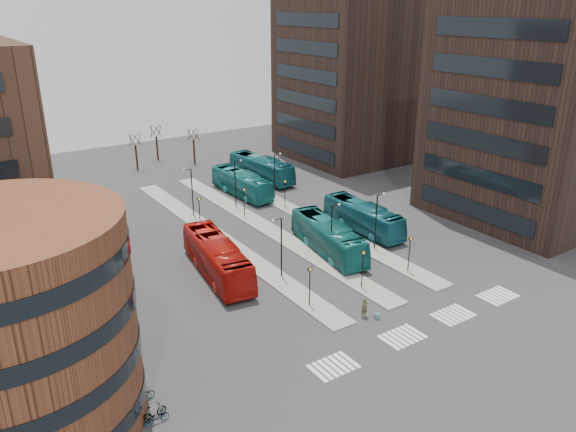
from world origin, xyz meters
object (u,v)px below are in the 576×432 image
bicycle_near (156,417)px  bicycle_mid (154,412)px  teal_bus_b (241,183)px  traveller (364,308)px  suitcase (377,316)px  commuter_c (344,269)px  red_bus (217,257)px  teal_bus_d (261,168)px  teal_bus_a (328,237)px  commuter_a (232,284)px  teal_bus_c (363,217)px  commuter_b (355,264)px  bicycle_far (143,396)px

bicycle_near → bicycle_mid: bicycle_mid is taller
teal_bus_b → traveller: bearing=-104.0°
suitcase → traveller: traveller is taller
commuter_c → bicycle_near: bearing=-44.3°
traveller → commuter_c: 7.64m
red_bus → teal_bus_d: (19.86, 24.43, -0.07)m
teal_bus_a → bicycle_mid: (-24.97, -14.21, -1.20)m
traveller → bicycle_mid: (-19.42, -1.97, -0.37)m
teal_bus_b → teal_bus_d: (5.97, 4.52, 0.10)m
suitcase → teal_bus_b: teal_bus_b is taller
traveller → commuter_a: 12.29m
suitcase → commuter_a: commuter_a is taller
teal_bus_a → commuter_a: (-12.81, -2.33, -0.83)m
teal_bus_a → teal_bus_c: size_ratio=1.05×
commuter_b → bicycle_far: size_ratio=1.01×
teal_bus_a → traveller: size_ratio=6.90×
bicycle_near → bicycle_mid: size_ratio=0.92×
red_bus → teal_bus_d: bearing=59.2°
bicycle_near → bicycle_far: bearing=1.7°
teal_bus_b → teal_bus_d: 7.49m
teal_bus_b → commuter_b: teal_bus_b is taller
teal_bus_a → bicycle_far: size_ratio=7.24×
commuter_a → bicycle_far: 15.66m
traveller → bicycle_far: bearing=-179.0°
red_bus → commuter_b: size_ratio=7.59×
teal_bus_d → commuter_c: bearing=-112.9°
traveller → commuter_b: bearing=56.3°
commuter_a → bicycle_near: (-12.16, -12.31, -0.47)m
commuter_c → traveller: bearing=-2.6°
commuter_c → bicycle_far: 23.80m
teal_bus_d → bicycle_far: bearing=-136.0°
teal_bus_b → commuter_b: (-2.34, -26.93, -0.80)m
bicycle_far → teal_bus_a: bearing=-70.0°
bicycle_mid → bicycle_near: bearing=171.0°
commuter_c → bicycle_mid: (-22.81, -8.82, -0.21)m
red_bus → bicycle_mid: red_bus is taller
teal_bus_a → teal_bus_b: teal_bus_a is taller
suitcase → bicycle_mid: bearing=-155.9°
suitcase → commuter_a: bearing=147.4°
suitcase → teal_bus_d: size_ratio=0.04×
traveller → commuter_c: traveller is taller
red_bus → bicycle_far: (-12.76, -13.98, -1.39)m
teal_bus_c → bicycle_near: (-32.10, -17.24, -1.23)m
teal_bus_a → suitcase: bearing=-100.9°
commuter_b → bicycle_far: 25.29m
teal_bus_a → teal_bus_d: bearing=83.2°
teal_bus_d → commuter_c: (-9.81, -31.61, -1.03)m
commuter_a → bicycle_near: commuter_a is taller
teal_bus_b → bicycle_mid: size_ratio=6.69×
red_bus → teal_bus_b: (13.89, 19.91, -0.17)m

